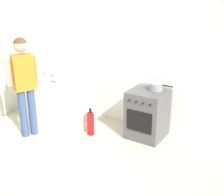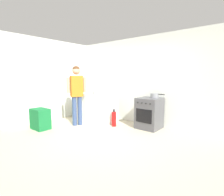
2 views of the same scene
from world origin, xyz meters
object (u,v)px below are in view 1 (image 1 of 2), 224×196
at_px(knife_utility, 51,75).
at_px(larder_cabinet, 39,62).
at_px(pot, 156,87).
at_px(knife_paring, 47,74).
at_px(person, 24,78).
at_px(knife_carving, 59,82).
at_px(fire_extinguisher, 91,123).
at_px(oven_left, 147,114).

distance_m(knife_utility, larder_cabinet, 0.83).
bearing_deg(pot, knife_paring, -169.79).
xyz_separation_m(knife_paring, person, (0.26, -0.78, 0.15)).
relative_size(knife_paring, larder_cabinet, 0.10).
height_order(knife_paring, person, person).
bearing_deg(knife_carving, person, -122.93).
bearing_deg(knife_paring, larder_cabinet, 147.18).
xyz_separation_m(pot, fire_extinguisher, (-0.97, -0.58, -0.70)).
relative_size(oven_left, fire_extinguisher, 1.70).
relative_size(person, fire_extinguisher, 3.46).
xyz_separation_m(oven_left, person, (-1.79, -1.07, 0.62)).
bearing_deg(pot, oven_left, -134.64).
bearing_deg(oven_left, knife_carving, -158.42).
distance_m(pot, larder_cabinet, 2.75).
bearing_deg(pot, knife_utility, -168.89).
xyz_separation_m(oven_left, knife_carving, (-1.47, -0.58, 0.48)).
distance_m(knife_carving, knife_paring, 0.65).
bearing_deg(fire_extinguisher, oven_left, 28.78).
distance_m(person, fire_extinguisher, 1.37).
distance_m(oven_left, knife_paring, 2.12).
bearing_deg(knife_utility, larder_cabinet, 151.07).
bearing_deg(knife_carving, pot, 23.47).
bearing_deg(fire_extinguisher, larder_cabinet, 161.95).
relative_size(knife_carving, knife_utility, 1.38).
relative_size(oven_left, larder_cabinet, 0.42).
bearing_deg(larder_cabinet, fire_extinguisher, -18.05).
relative_size(knife_utility, knife_paring, 1.15).
distance_m(pot, knife_utility, 2.06).
height_order(oven_left, knife_paring, knife_paring).
bearing_deg(fire_extinguisher, pot, 30.81).
distance_m(knife_carving, knife_utility, 0.54).
relative_size(oven_left, knife_paring, 4.10).
bearing_deg(person, pot, 31.86).
relative_size(knife_carving, person, 0.19).
relative_size(pot, knife_carving, 1.22).
relative_size(oven_left, knife_utility, 3.58).
height_order(person, larder_cabinet, larder_cabinet).
relative_size(person, larder_cabinet, 0.87).
bearing_deg(oven_left, fire_extinguisher, -151.22).
distance_m(knife_utility, knife_paring, 0.12).
bearing_deg(larder_cabinet, pot, -0.06).
height_order(knife_utility, fire_extinguisher, knife_utility).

